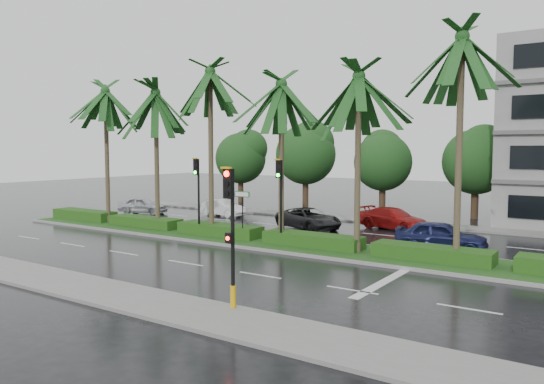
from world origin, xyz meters
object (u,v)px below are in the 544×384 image
Objects in this scene: signal_near at (231,232)px; car_white at (223,208)px; street_sign at (242,203)px; signal_median_left at (197,185)px; car_red at (393,219)px; car_blue at (441,236)px; car_silver at (143,205)px; car_darkgrey at (308,218)px.

signal_near is 23.45m from car_white.
signal_median_left is at bearing -176.53° from street_sign.
signal_median_left is at bearing 135.91° from signal_near.
signal_median_left is at bearing 153.50° from car_red.
signal_near is 13.75m from car_blue.
signal_near is at bearing -159.32° from car_red.
street_sign reaches higher than car_silver.
signal_near is 26.26m from car_silver.
car_blue is (23.48, -2.29, 0.10)m from car_silver.
car_darkgrey is 9.39m from car_blue.
car_white is at bearing 129.66° from signal_near.
car_blue reaches higher than car_silver.
signal_median_left is 1.68× the size of street_sign.
signal_median_left is 7.66m from car_darkgrey.
street_sign is at bearing 3.47° from signal_median_left.
car_darkgrey is at bearing 136.22° from car_red.
car_darkgrey is 1.07× the size of car_blue.
car_blue reaches higher than car_white.
signal_median_left is 3.13m from street_sign.
car_darkgrey is (8.42, -1.91, 0.04)m from car_white.
signal_median_left is (-10.00, 9.69, 0.49)m from signal_near.
signal_near is 12.11m from street_sign.
car_red is (4.50, 2.77, 0.02)m from car_darkgrey.
street_sign reaches higher than car_white.
car_white is at bearing -87.34° from car_silver.
street_sign is at bearing -163.85° from car_darkgrey.
signal_median_left reaches higher than car_silver.
car_blue is (4.50, -5.45, 0.08)m from car_red.
street_sign is 11.44m from car_white.
signal_median_left is 12.73m from car_silver.
car_darkgrey is 5.28m from car_red.
signal_near is at bearing -135.17° from car_white.
street_sign reaches higher than car_darkgrey.
street_sign is (-7.00, 9.87, -0.38)m from signal_near.
car_red is (18.98, 3.16, 0.02)m from car_silver.
car_blue is at bearing 79.43° from signal_near.
car_blue is (17.42, -4.59, 0.13)m from car_white.
signal_median_left reaches higher than car_red.
signal_median_left is 9.94m from car_white.
car_blue is (12.50, 3.71, -2.25)m from signal_median_left.
street_sign is at bearing 101.89° from car_blue.
street_sign is 0.56× the size of car_darkgrey.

